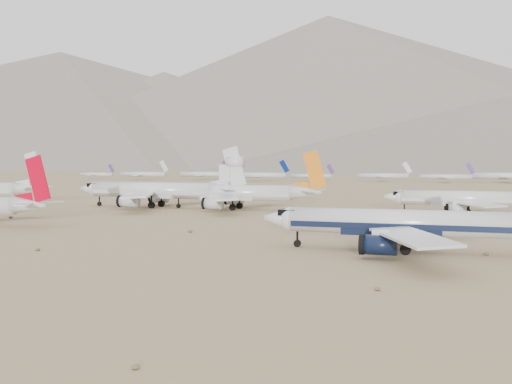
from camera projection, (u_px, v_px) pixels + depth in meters
The scene contains 8 objects.
ground at pixel (326, 250), 92.66m from camera, with size 7000.00×7000.00×0.00m, color olive.
main_airliner at pixel (411, 224), 89.94m from camera, with size 46.40×45.32×16.38m.
row2_gold_tail at pixel (471, 199), 152.47m from camera, with size 43.77×42.81×15.59m.
row2_orange_tail at pixel (238, 193), 170.47m from camera, with size 49.66×48.58×17.72m.
row2_white_trijet at pixel (160, 190), 178.03m from camera, with size 53.90×52.68×19.10m.
distant_storage_row at pixel (390, 176), 412.18m from camera, with size 503.36×57.52×16.01m.
mountain_range at pixel (453, 101), 1634.30m from camera, with size 7354.00×3024.00×470.00m.
desert_scrub at pixel (297, 286), 64.08m from camera, with size 261.14×121.67×0.63m.
Camera 1 is at (16.27, -91.31, 14.23)m, focal length 40.00 mm.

